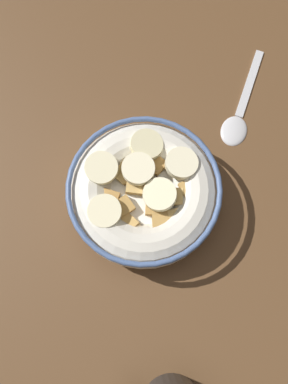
# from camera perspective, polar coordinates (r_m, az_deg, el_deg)

# --- Properties ---
(ground_plane) EXTENTS (1.33, 1.33, 0.02)m
(ground_plane) POSITION_cam_1_polar(r_m,az_deg,el_deg) (0.48, 0.00, -1.30)
(ground_plane) COLOR brown
(cereal_bowl) EXTENTS (0.17, 0.17, 0.06)m
(cereal_bowl) POSITION_cam_1_polar(r_m,az_deg,el_deg) (0.44, -0.03, -0.04)
(cereal_bowl) COLOR silver
(cereal_bowl) RESTS_ON ground_plane
(spoon) EXTENTS (0.04, 0.14, 0.01)m
(spoon) POSITION_cam_1_polar(r_m,az_deg,el_deg) (0.52, 13.27, 10.28)
(spoon) COLOR silver
(spoon) RESTS_ON ground_plane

